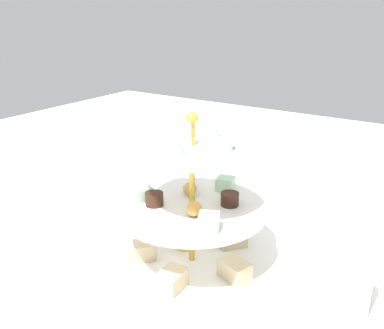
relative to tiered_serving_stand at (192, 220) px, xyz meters
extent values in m
plane|color=white|center=(0.00, 0.00, -0.09)|extent=(2.40, 2.40, 0.00)
cylinder|color=white|center=(0.00, 0.00, -0.08)|extent=(0.30, 0.30, 0.01)
cylinder|color=white|center=(0.00, 0.00, 0.02)|extent=(0.25, 0.25, 0.01)
cylinder|color=white|center=(0.00, 0.00, 0.13)|extent=(0.19, 0.19, 0.01)
cylinder|color=gold|center=(0.00, 0.00, 0.04)|extent=(0.01, 0.01, 0.26)
sphere|color=gold|center=(0.00, 0.00, 0.18)|extent=(0.02, 0.02, 0.02)
cube|color=#CCB78E|center=(0.07, -0.06, -0.06)|extent=(0.05, 0.06, 0.03)
cube|color=#CCB78E|center=(0.07, 0.04, -0.06)|extent=(0.06, 0.06, 0.03)
cube|color=#CCB78E|center=(-0.02, 0.09, -0.06)|extent=(0.04, 0.05, 0.03)
cube|color=#CCB78E|center=(-0.09, 0.01, -0.06)|extent=(0.06, 0.05, 0.03)
cube|color=#CCB78E|center=(-0.04, -0.08, -0.06)|extent=(0.06, 0.06, 0.03)
cylinder|color=#E5C660|center=(0.04, -0.03, -0.07)|extent=(0.04, 0.04, 0.01)
cylinder|color=#381E14|center=(0.05, 0.03, 0.04)|extent=(0.03, 0.03, 0.02)
cylinder|color=#381E14|center=(-0.05, -0.03, 0.04)|extent=(0.03, 0.03, 0.02)
cube|color=#B2E5BC|center=(0.08, 0.03, 0.04)|extent=(0.04, 0.04, 0.02)
cube|color=#B2E5BC|center=(-0.07, 0.06, 0.04)|extent=(0.04, 0.04, 0.02)
cube|color=#B2E5BC|center=(-0.02, -0.09, 0.04)|extent=(0.04, 0.04, 0.02)
sphere|color=gold|center=(-0.03, 0.03, 0.04)|extent=(0.02, 0.02, 0.02)
sphere|color=gold|center=(0.02, -0.03, 0.04)|extent=(0.02, 0.02, 0.02)
cylinder|color=silver|center=(-0.05, 0.00, 0.14)|extent=(0.03, 0.03, 0.02)
cylinder|color=silver|center=(0.00, -0.05, 0.14)|extent=(0.03, 0.03, 0.02)
cylinder|color=silver|center=(0.05, 0.00, 0.14)|extent=(0.03, 0.03, 0.02)
cylinder|color=silver|center=(0.00, 0.05, 0.14)|extent=(0.03, 0.03, 0.02)
cylinder|color=white|center=(0.01, 0.01, 0.15)|extent=(0.04, 0.04, 0.04)
cube|color=silver|center=(-0.04, -0.03, 0.13)|extent=(0.09, 0.03, 0.00)
cube|color=silver|center=(0.04, -0.03, 0.13)|extent=(0.09, 0.05, 0.00)
cylinder|color=silver|center=(-0.25, -0.02, -0.02)|extent=(0.07, 0.07, 0.13)
cylinder|color=silver|center=(0.21, -0.15, -0.05)|extent=(0.06, 0.06, 0.07)
cylinder|color=white|center=(0.10, -0.25, -0.08)|extent=(0.09, 0.09, 0.01)
cylinder|color=white|center=(0.10, -0.25, -0.06)|extent=(0.06, 0.06, 0.04)
cylinder|color=#D14C56|center=(0.10, -0.25, -0.04)|extent=(0.06, 0.06, 0.01)
cube|color=silver|center=(-0.12, -0.28, -0.08)|extent=(0.16, 0.09, 0.00)
camera|label=1|loc=(-0.36, 0.55, 0.34)|focal=41.00mm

